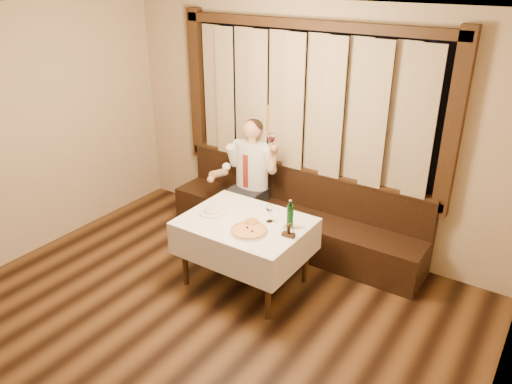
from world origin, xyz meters
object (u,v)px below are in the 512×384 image
Objects in this scene: dining_table at (245,230)px; cruet_caddy at (289,232)px; banquette at (294,220)px; green_bottle at (290,216)px; pizza at (249,230)px; pasta_red at (252,221)px; pasta_cream at (212,209)px; seated_man at (249,171)px.

dining_table is 9.66× the size of cruet_caddy.
banquette is 10.53× the size of green_bottle.
pasta_red reaches higher than pizza.
green_bottle reaches higher than pasta_cream.
pasta_cream is (-0.56, 0.13, 0.02)m from pizza.
seated_man reaches higher than pizza.
seated_man is at bearing 101.75° from pasta_cream.
pasta_cream is at bearing -110.10° from banquette.
banquette is at bearing 114.83° from cruet_caddy.
dining_table is 0.87× the size of seated_man.
cruet_caddy is (0.36, 0.14, 0.03)m from pizza.
pizza is 1.51× the size of pasta_red.
pasta_red is 1.92× the size of cruet_caddy.
pizza is at bearing -46.15° from dining_table.
banquette is at bearing 95.18° from pasta_red.
seated_man is at bearing 122.43° from dining_table.
pasta_cream is at bearing -168.99° from green_bottle.
seated_man is (-0.69, 0.95, 0.06)m from pasta_red.
green_bottle is at bearing 45.74° from pizza.
pizza is at bearing -64.71° from pasta_red.
seated_man reaches higher than cruet_caddy.
dining_table is 4.18× the size of green_bottle.
pasta_red is at bearing 176.63° from cruet_caddy.
pizza is (0.17, -0.17, 0.12)m from dining_table.
banquette reaches higher than pizza.
dining_table is at bearing 174.58° from cruet_caddy.
seated_man is at bearing -171.31° from banquette.
pasta_red is 0.44m from cruet_caddy.
pasta_cream is (-0.39, -1.07, 0.49)m from banquette.
green_bottle is at bearing 11.01° from pasta_cream.
pasta_cream reaches higher than dining_table.
pizza is 1.34m from seated_man.
pasta_cream reaches higher than pasta_red.
cruet_caddy is (0.53, -1.06, 0.49)m from banquette.
pizza is at bearing -160.83° from cruet_caddy.
banquette is 11.10× the size of pasta_cream.
dining_table is at bearing -57.57° from seated_man.
cruet_caddy is (0.08, -0.16, -0.08)m from green_bottle.
pasta_cream is 1.00m from seated_man.
pasta_red is (-0.07, 0.15, 0.02)m from pizza.
cruet_caddy reaches higher than pasta_red.
cruet_caddy is at bearing -63.89° from green_bottle.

